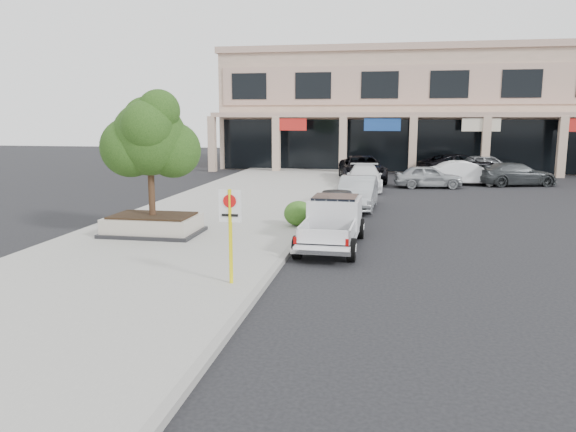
% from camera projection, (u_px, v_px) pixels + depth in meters
% --- Properties ---
extents(ground, '(120.00, 120.00, 0.00)m').
position_uv_depth(ground, '(332.00, 275.00, 14.89)').
color(ground, black).
rests_on(ground, ground).
extents(sidewalk, '(8.00, 52.00, 0.15)m').
position_uv_depth(sidewalk, '(206.00, 224.00, 21.66)').
color(sidewalk, gray).
rests_on(sidewalk, ground).
extents(curb, '(0.20, 52.00, 0.15)m').
position_uv_depth(curb, '(307.00, 227.00, 20.97)').
color(curb, gray).
rests_on(curb, ground).
extents(strip_mall, '(40.55, 12.43, 9.50)m').
position_uv_depth(strip_mall, '(474.00, 109.00, 45.53)').
color(strip_mall, tan).
rests_on(strip_mall, ground).
extents(planter, '(3.20, 2.20, 0.68)m').
position_uv_depth(planter, '(153.00, 225.00, 19.32)').
color(planter, black).
rests_on(planter, sidewalk).
extents(planter_tree, '(2.90, 2.55, 4.00)m').
position_uv_depth(planter_tree, '(155.00, 139.00, 18.93)').
color(planter_tree, '#312013').
rests_on(planter_tree, planter).
extents(no_parking_sign, '(0.55, 0.09, 2.30)m').
position_uv_depth(no_parking_sign, '(230.00, 223.00, 13.40)').
color(no_parking_sign, yellow).
rests_on(no_parking_sign, sidewalk).
extents(hedge, '(1.10, 0.99, 0.93)m').
position_uv_depth(hedge, '(299.00, 213.00, 20.73)').
color(hedge, '#204714').
rests_on(hedge, sidewalk).
extents(pickup_truck, '(1.95, 4.99, 1.56)m').
position_uv_depth(pickup_truck, '(332.00, 224.00, 17.88)').
color(pickup_truck, white).
rests_on(pickup_truck, ground).
extents(curb_car_a, '(2.28, 4.46, 1.45)m').
position_uv_depth(curb_car_a, '(338.00, 208.00, 21.21)').
color(curb_car_a, '#2B2C2F').
rests_on(curb_car_a, ground).
extents(curb_car_b, '(1.75, 4.55, 1.48)m').
position_uv_depth(curb_car_b, '(358.00, 193.00, 25.47)').
color(curb_car_b, '#A9AEB2').
rests_on(curb_car_b, ground).
extents(curb_car_c, '(2.24, 4.98, 1.42)m').
position_uv_depth(curb_car_c, '(364.00, 178.00, 32.16)').
color(curb_car_c, silver).
rests_on(curb_car_c, ground).
extents(curb_car_d, '(3.58, 6.35, 1.68)m').
position_uv_depth(curb_car_d, '(362.00, 169.00, 36.22)').
color(curb_car_d, black).
rests_on(curb_car_d, ground).
extents(lot_car_a, '(4.11, 2.05, 1.35)m').
position_uv_depth(lot_car_a, '(428.00, 176.00, 33.10)').
color(lot_car_a, '#9EA2A6').
rests_on(lot_car_a, ground).
extents(lot_car_b, '(4.60, 2.06, 1.47)m').
position_uv_depth(lot_car_b, '(466.00, 173.00, 34.53)').
color(lot_car_b, white).
rests_on(lot_car_b, ground).
extents(lot_car_c, '(5.16, 3.24, 1.39)m').
position_uv_depth(lot_car_c, '(516.00, 174.00, 34.15)').
color(lot_car_c, '#303436').
rests_on(lot_car_c, ground).
extents(lot_car_d, '(6.25, 4.77, 1.58)m').
position_uv_depth(lot_car_d, '(459.00, 165.00, 39.60)').
color(lot_car_d, black).
rests_on(lot_car_d, ground).
extents(lot_car_e, '(4.81, 2.64, 1.55)m').
position_uv_depth(lot_car_e, '(487.00, 165.00, 39.79)').
color(lot_car_e, '#93969B').
rests_on(lot_car_e, ground).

